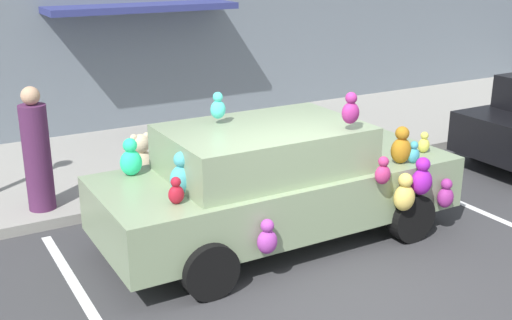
# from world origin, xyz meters

# --- Properties ---
(ground_plane) EXTENTS (60.00, 60.00, 0.00)m
(ground_plane) POSITION_xyz_m (0.00, 0.00, 0.00)
(ground_plane) COLOR #38383A
(sidewalk) EXTENTS (24.00, 4.00, 0.15)m
(sidewalk) POSITION_xyz_m (0.00, 5.00, 0.07)
(sidewalk) COLOR gray
(sidewalk) RESTS_ON ground
(parking_stripe_front) EXTENTS (0.12, 3.60, 0.01)m
(parking_stripe_front) POSITION_xyz_m (3.29, 1.00, 0.00)
(parking_stripe_front) COLOR silver
(parking_stripe_front) RESTS_ON ground
(parking_stripe_rear) EXTENTS (0.12, 3.60, 0.01)m
(parking_stripe_rear) POSITION_xyz_m (-2.35, 1.00, 0.00)
(parking_stripe_rear) COLOR silver
(parking_stripe_rear) RESTS_ON ground
(plush_covered_car) EXTENTS (4.63, 2.15, 2.01)m
(plush_covered_car) POSITION_xyz_m (0.25, 1.25, 0.80)
(plush_covered_car) COLOR gray
(plush_covered_car) RESTS_ON ground
(teddy_bear_on_sidewalk) EXTENTS (0.41, 0.34, 0.79)m
(teddy_bear_on_sidewalk) POSITION_xyz_m (-0.64, 3.77, 0.51)
(teddy_bear_on_sidewalk) COLOR beige
(teddy_bear_on_sidewalk) RESTS_ON sidewalk
(pedestrian_near_shopfront) EXTENTS (0.37, 0.37, 1.73)m
(pedestrian_near_shopfront) POSITION_xyz_m (-2.23, 3.45, 0.95)
(pedestrian_near_shopfront) COLOR #50244B
(pedestrian_near_shopfront) RESTS_ON sidewalk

